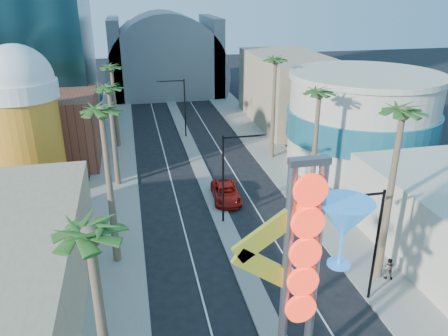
# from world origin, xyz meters

# --- Properties ---
(sidewalk_west) EXTENTS (5.00, 100.00, 0.15)m
(sidewalk_west) POSITION_xyz_m (-9.50, 35.00, 0.07)
(sidewalk_west) COLOR gray
(sidewalk_west) RESTS_ON ground
(sidewalk_east) EXTENTS (5.00, 100.00, 0.15)m
(sidewalk_east) POSITION_xyz_m (9.50, 35.00, 0.07)
(sidewalk_east) COLOR gray
(sidewalk_east) RESTS_ON ground
(median) EXTENTS (1.60, 84.00, 0.15)m
(median) POSITION_xyz_m (0.00, 38.00, 0.07)
(median) COLOR gray
(median) RESTS_ON ground
(brick_filler_west) EXTENTS (10.00, 10.00, 8.00)m
(brick_filler_west) POSITION_xyz_m (-16.00, 38.00, 4.00)
(brick_filler_west) COLOR brown
(brick_filler_west) RESTS_ON ground
(filler_east) EXTENTS (10.00, 20.00, 10.00)m
(filler_east) POSITION_xyz_m (16.00, 48.00, 5.00)
(filler_east) COLOR #9C8965
(filler_east) RESTS_ON ground
(beer_mug) EXTENTS (7.00, 7.00, 14.50)m
(beer_mug) POSITION_xyz_m (-17.00, 30.00, 7.84)
(beer_mug) COLOR orange
(beer_mug) RESTS_ON ground
(turquoise_building) EXTENTS (16.60, 16.60, 10.60)m
(turquoise_building) POSITION_xyz_m (18.00, 30.00, 5.25)
(turquoise_building) COLOR beige
(turquoise_building) RESTS_ON ground
(canopy) EXTENTS (22.00, 16.00, 22.00)m
(canopy) POSITION_xyz_m (0.00, 72.00, 4.31)
(canopy) COLOR slate
(canopy) RESTS_ON ground
(neon_sign) EXTENTS (6.53, 2.60, 12.55)m
(neon_sign) POSITION_xyz_m (0.82, 2.96, 7.31)
(neon_sign) COLOR gray
(neon_sign) RESTS_ON ground
(streetlight_0) EXTENTS (3.79, 0.25, 8.00)m
(streetlight_0) POSITION_xyz_m (0.55, 20.00, 4.88)
(streetlight_0) COLOR black
(streetlight_0) RESTS_ON ground
(streetlight_1) EXTENTS (3.79, 0.25, 8.00)m
(streetlight_1) POSITION_xyz_m (-0.55, 44.00, 4.88)
(streetlight_1) COLOR black
(streetlight_1) RESTS_ON ground
(streetlight_2) EXTENTS (3.45, 0.25, 8.00)m
(streetlight_2) POSITION_xyz_m (6.72, 8.00, 4.83)
(streetlight_2) COLOR black
(streetlight_2) RESTS_ON ground
(palm_0) EXTENTS (2.40, 2.40, 11.70)m
(palm_0) POSITION_xyz_m (-9.00, 2.00, 9.93)
(palm_0) COLOR brown
(palm_0) RESTS_ON ground
(palm_1) EXTENTS (2.40, 2.40, 12.70)m
(palm_1) POSITION_xyz_m (-9.00, 16.00, 10.82)
(palm_1) COLOR brown
(palm_1) RESTS_ON ground
(palm_2) EXTENTS (2.40, 2.40, 11.20)m
(palm_2) POSITION_xyz_m (-9.00, 30.00, 9.48)
(palm_2) COLOR brown
(palm_2) RESTS_ON ground
(palm_3) EXTENTS (2.40, 2.40, 11.20)m
(palm_3) POSITION_xyz_m (-9.00, 42.00, 9.48)
(palm_3) COLOR brown
(palm_3) RESTS_ON ground
(palm_5) EXTENTS (2.40, 2.40, 13.20)m
(palm_5) POSITION_xyz_m (9.00, 10.00, 11.27)
(palm_5) COLOR brown
(palm_5) RESTS_ON ground
(palm_6) EXTENTS (2.40, 2.40, 11.70)m
(palm_6) POSITION_xyz_m (9.00, 22.00, 9.93)
(palm_6) COLOR brown
(palm_6) RESTS_ON ground
(palm_7) EXTENTS (2.40, 2.40, 12.70)m
(palm_7) POSITION_xyz_m (9.00, 34.00, 10.82)
(palm_7) COLOR brown
(palm_7) RESTS_ON ground
(red_pickup) EXTENTS (2.95, 5.65, 1.52)m
(red_pickup) POSITION_xyz_m (1.20, 24.22, 0.76)
(red_pickup) COLOR #A1130C
(red_pickup) RESTS_ON ground
(pedestrian_b) EXTENTS (0.96, 0.89, 1.60)m
(pedestrian_b) POSITION_xyz_m (9.54, 9.60, 0.95)
(pedestrian_b) COLOR gray
(pedestrian_b) RESTS_ON sidewalk_east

